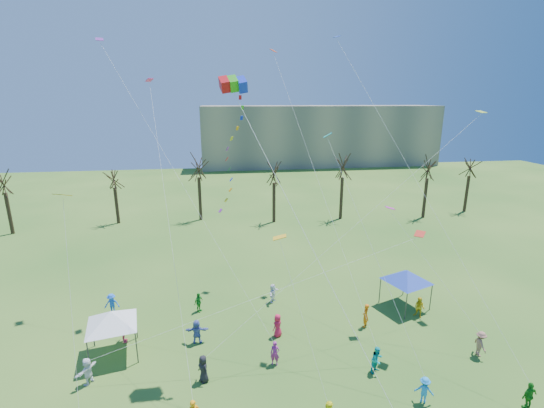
{
  "coord_description": "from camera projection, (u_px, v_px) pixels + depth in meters",
  "views": [
    {
      "loc": [
        -4.07,
        -14.81,
        16.55
      ],
      "look_at": [
        -1.26,
        5.0,
        11.0
      ],
      "focal_mm": 25.0,
      "sensor_mm": 36.0,
      "label": 1
    }
  ],
  "objects": [
    {
      "name": "canopy_tent_white",
      "position": [
        111.0,
        318.0,
        24.73
      ],
      "size": [
        4.24,
        4.24,
        3.25
      ],
      "color": "#3F3F44",
      "rests_on": "ground"
    },
    {
      "name": "canopy_tent_blue",
      "position": [
        407.0,
        276.0,
        30.64
      ],
      "size": [
        4.06,
        4.06,
        3.25
      ],
      "color": "#3F3F44",
      "rests_on": "ground"
    },
    {
      "name": "big_box_kite",
      "position": [
        236.0,
        157.0,
        21.74
      ],
      "size": [
        4.36,
        5.71,
        18.93
      ],
      "color": "red",
      "rests_on": "ground"
    },
    {
      "name": "small_kites_aloft",
      "position": [
        290.0,
        152.0,
        25.97
      ],
      "size": [
        29.46,
        19.15,
        31.97
      ],
      "color": "#D8A20B",
      "rests_on": "ground"
    },
    {
      "name": "bare_tree_row",
      "position": [
        279.0,
        176.0,
        52.04
      ],
      "size": [
        68.09,
        8.61,
        9.53
      ],
      "color": "black",
      "rests_on": "ground"
    },
    {
      "name": "festival_crowd",
      "position": [
        268.0,
        344.0,
        25.09
      ],
      "size": [
        26.53,
        14.51,
        1.86
      ],
      "color": "red",
      "rests_on": "ground"
    },
    {
      "name": "distant_building",
      "position": [
        319.0,
        135.0,
        98.31
      ],
      "size": [
        60.0,
        14.0,
        15.0
      ],
      "primitive_type": "cube",
      "color": "gray",
      "rests_on": "ground"
    }
  ]
}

